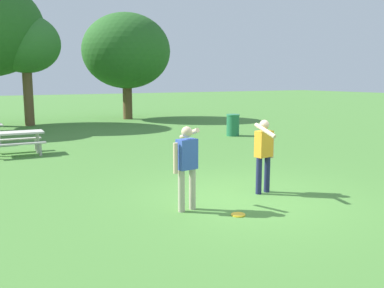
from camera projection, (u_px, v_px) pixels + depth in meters
ground_plane at (246, 198)px, 8.94m from camera, size 120.00×120.00×0.00m
person_thrower at (186, 162)px, 7.98m from camera, size 0.61×0.73×1.64m
person_catcher at (264, 151)px, 9.19m from camera, size 0.61×0.73×1.64m
frisbee at (238, 215)px, 7.81m from camera, size 0.27×0.27×0.03m
picnic_table_near at (16, 138)px, 13.94m from camera, size 1.76×1.49×0.77m
trash_can_beside_table at (233, 125)px, 18.54m from camera, size 0.59×0.59×0.96m
tree_back_left at (25, 45)px, 21.99m from camera, size 3.63×3.63×5.88m
tree_back_right at (126, 51)px, 25.62m from camera, size 5.38×5.38×6.47m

